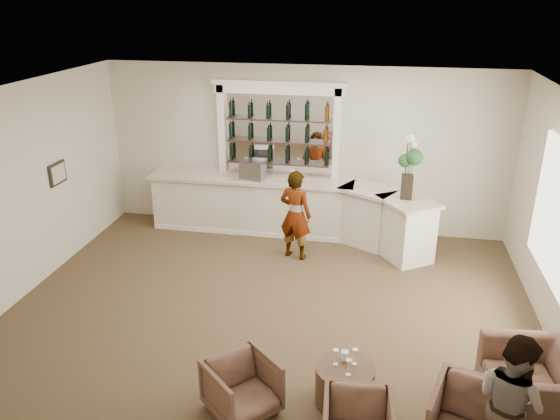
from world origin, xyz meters
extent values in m
plane|color=brown|center=(0.00, 0.00, 0.00)|extent=(8.00, 8.00, 0.00)
cube|color=beige|center=(0.00, 3.50, 1.65)|extent=(8.00, 0.04, 3.30)
cube|color=beige|center=(-4.00, 0.00, 1.65)|extent=(0.04, 7.00, 3.30)
cube|color=white|center=(0.00, 0.00, 3.30)|extent=(8.00, 7.00, 0.04)
cube|color=black|center=(-3.97, 1.20, 1.65)|extent=(0.04, 0.46, 0.38)
cube|color=#BEAE97|center=(-3.94, 1.20, 1.65)|extent=(0.01, 0.38, 0.30)
cube|color=white|center=(-1.00, 3.15, 0.54)|extent=(4.00, 0.70, 1.08)
cube|color=beige|center=(-1.00, 3.13, 1.11)|extent=(4.10, 0.82, 0.06)
cube|color=white|center=(1.35, 2.92, 0.54)|extent=(1.12, 1.04, 1.08)
cube|color=beige|center=(1.35, 2.90, 1.11)|extent=(1.27, 1.19, 0.06)
cube|color=white|center=(2.05, 2.40, 0.54)|extent=(1.08, 1.14, 1.08)
cube|color=beige|center=(2.05, 2.38, 1.11)|extent=(1.24, 1.29, 0.06)
cube|color=white|center=(-1.00, 2.82, 0.05)|extent=(4.00, 0.06, 0.10)
cube|color=white|center=(-0.50, 3.48, 1.95)|extent=(2.15, 0.02, 1.65)
cube|color=white|center=(-1.65, 3.42, 1.45)|extent=(0.14, 0.16, 2.90)
cube|color=white|center=(0.65, 3.42, 1.45)|extent=(0.14, 0.16, 2.90)
cube|color=white|center=(-0.50, 3.42, 2.84)|extent=(2.52, 0.16, 0.18)
cube|color=white|center=(-0.50, 3.42, 2.96)|extent=(2.64, 0.20, 0.08)
cube|color=#311F18|center=(-0.50, 3.37, 1.38)|extent=(2.05, 0.20, 0.03)
cube|color=#311F18|center=(-0.50, 3.37, 1.82)|extent=(2.05, 0.20, 0.03)
cube|color=#311F18|center=(-0.50, 3.37, 2.26)|extent=(2.05, 0.20, 0.03)
cylinder|color=brown|center=(1.27, -1.65, 0.25)|extent=(0.70, 0.70, 0.50)
imported|color=gray|center=(0.07, 2.06, 0.84)|extent=(0.70, 0.56, 1.67)
imported|color=gray|center=(2.93, -2.25, 0.78)|extent=(0.91, 0.96, 1.56)
imported|color=brown|center=(0.12, -2.02, 0.34)|extent=(1.04, 1.04, 0.68)
imported|color=brown|center=(3.40, -1.37, 0.37)|extent=(1.11, 1.23, 0.73)
cube|color=#B7B7BC|center=(-0.92, 2.98, 1.34)|extent=(0.48, 0.41, 0.39)
cube|color=black|center=(2.00, 2.46, 1.36)|extent=(0.20, 0.20, 0.44)
cube|color=white|center=(1.25, -1.51, 0.56)|extent=(0.08, 0.08, 0.12)
camera|label=1|loc=(1.49, -6.91, 4.57)|focal=35.00mm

